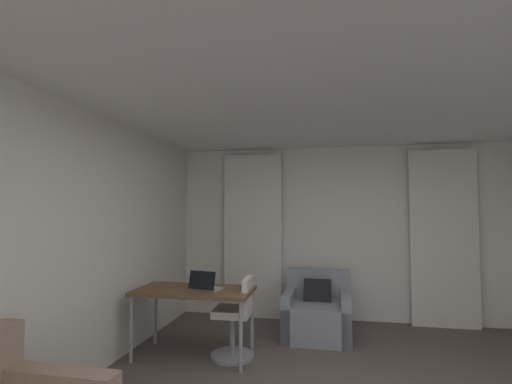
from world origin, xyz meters
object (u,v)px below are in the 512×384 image
at_px(armchair, 317,314).
at_px(desk, 194,295).
at_px(desk_chair, 236,322).
at_px(laptop, 205,286).

relative_size(armchair, desk, 0.69).
bearing_deg(armchair, desk_chair, -134.46).
bearing_deg(desk, desk_chair, 7.51).
relative_size(desk, desk_chair, 1.48).
distance_m(armchair, desk, 1.69).
distance_m(desk, laptop, 0.18).
height_order(desk, desk_chair, desk_chair).
xyz_separation_m(desk_chair, laptop, (-0.33, -0.09, 0.40)).
distance_m(armchair, laptop, 1.63).
height_order(armchair, desk_chair, desk_chair).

